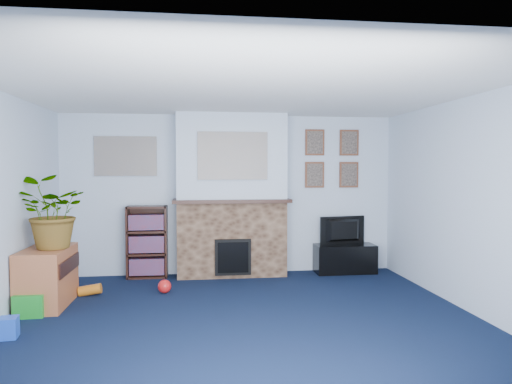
{
  "coord_description": "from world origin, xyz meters",
  "views": [
    {
      "loc": [
        -0.47,
        -4.68,
        1.6
      ],
      "look_at": [
        0.23,
        1.0,
        1.3
      ],
      "focal_mm": 32.0,
      "sensor_mm": 36.0,
      "label": 1
    }
  ],
  "objects": [
    {
      "name": "floor",
      "position": [
        0.0,
        0.0,
        0.0
      ],
      "size": [
        5.0,
        4.5,
        0.01
      ],
      "primitive_type": "cube",
      "color": "black",
      "rests_on": "ground"
    },
    {
      "name": "ceiling",
      "position": [
        0.0,
        0.0,
        2.4
      ],
      "size": [
        5.0,
        4.5,
        0.01
      ],
      "primitive_type": "cube",
      "color": "white",
      "rests_on": "wall_back"
    },
    {
      "name": "wall_back",
      "position": [
        0.0,
        2.25,
        1.2
      ],
      "size": [
        5.0,
        0.04,
        2.4
      ],
      "primitive_type": "cube",
      "color": "silver",
      "rests_on": "ground"
    },
    {
      "name": "wall_front",
      "position": [
        0.0,
        -2.25,
        1.2
      ],
      "size": [
        5.0,
        0.04,
        2.4
      ],
      "primitive_type": "cube",
      "color": "silver",
      "rests_on": "ground"
    },
    {
      "name": "wall_right",
      "position": [
        2.5,
        0.0,
        1.2
      ],
      "size": [
        0.04,
        4.5,
        2.4
      ],
      "primitive_type": "cube",
      "color": "silver",
      "rests_on": "ground"
    },
    {
      "name": "chimney_breast",
      "position": [
        0.0,
        2.05,
        1.18
      ],
      "size": [
        1.72,
        0.5,
        2.4
      ],
      "color": "brown",
      "rests_on": "ground"
    },
    {
      "name": "collage_main",
      "position": [
        0.0,
        1.84,
        1.78
      ],
      "size": [
        1.0,
        0.03,
        0.68
      ],
      "primitive_type": "cube",
      "color": "gray",
      "rests_on": "chimney_breast"
    },
    {
      "name": "collage_left",
      "position": [
        -1.55,
        2.23,
        1.78
      ],
      "size": [
        0.9,
        0.03,
        0.58
      ],
      "primitive_type": "cube",
      "color": "gray",
      "rests_on": "wall_back"
    },
    {
      "name": "portrait_tl",
      "position": [
        1.3,
        2.23,
        2.0
      ],
      "size": [
        0.3,
        0.03,
        0.4
      ],
      "primitive_type": "cube",
      "color": "brown",
      "rests_on": "wall_back"
    },
    {
      "name": "portrait_tr",
      "position": [
        1.85,
        2.23,
        2.0
      ],
      "size": [
        0.3,
        0.03,
        0.4
      ],
      "primitive_type": "cube",
      "color": "brown",
      "rests_on": "wall_back"
    },
    {
      "name": "portrait_bl",
      "position": [
        1.3,
        2.23,
        1.5
      ],
      "size": [
        0.3,
        0.03,
        0.4
      ],
      "primitive_type": "cube",
      "color": "brown",
      "rests_on": "wall_back"
    },
    {
      "name": "portrait_br",
      "position": [
        1.85,
        2.23,
        1.5
      ],
      "size": [
        0.3,
        0.03,
        0.4
      ],
      "primitive_type": "cube",
      "color": "brown",
      "rests_on": "wall_back"
    },
    {
      "name": "tv_stand",
      "position": [
        1.73,
        2.03,
        0.23
      ],
      "size": [
        0.91,
        0.39,
        0.43
      ],
      "primitive_type": "cube",
      "color": "black",
      "rests_on": "ground"
    },
    {
      "name": "television",
      "position": [
        1.73,
        2.05,
        0.65
      ],
      "size": [
        0.75,
        0.23,
        0.43
      ],
      "primitive_type": "imported",
      "rotation": [
        0.0,
        0.0,
        3.32
      ],
      "color": "black",
      "rests_on": "tv_stand"
    },
    {
      "name": "bookshelf",
      "position": [
        -1.24,
        2.11,
        0.5
      ],
      "size": [
        0.58,
        0.28,
        1.05
      ],
      "color": "black",
      "rests_on": "ground"
    },
    {
      "name": "sideboard",
      "position": [
        -2.24,
        0.83,
        0.35
      ],
      "size": [
        0.48,
        0.87,
        0.67
      ],
      "primitive_type": "cube",
      "color": "#A25834",
      "rests_on": "ground"
    },
    {
      "name": "potted_plant",
      "position": [
        -2.19,
        0.78,
        1.1
      ],
      "size": [
        0.9,
        0.82,
        0.85
      ],
      "primitive_type": "imported",
      "rotation": [
        0.0,
        0.0,
        3.37
      ],
      "color": "#26661E",
      "rests_on": "sideboard"
    },
    {
      "name": "mantel_clock",
      "position": [
        -0.02,
        2.0,
        1.22
      ],
      "size": [
        0.11,
        0.06,
        0.15
      ],
      "primitive_type": "cube",
      "color": "gold",
      "rests_on": "chimney_breast"
    },
    {
      "name": "mantel_candle",
      "position": [
        0.29,
        2.0,
        1.23
      ],
      "size": [
        0.05,
        0.05,
        0.16
      ],
      "primitive_type": "cylinder",
      "color": "#B2BFC6",
      "rests_on": "chimney_breast"
    },
    {
      "name": "mantel_teddy",
      "position": [
        -0.55,
        2.0,
        1.22
      ],
      "size": [
        0.12,
        0.12,
        0.12
      ],
      "primitive_type": "sphere",
      "color": "gray",
      "rests_on": "chimney_breast"
    },
    {
      "name": "mantel_can",
      "position": [
        0.7,
        2.0,
        1.21
      ],
      "size": [
        0.06,
        0.06,
        0.13
      ],
      "primitive_type": "cylinder",
      "color": "blue",
      "rests_on": "chimney_breast"
    },
    {
      "name": "green_crate",
      "position": [
        -2.3,
        0.46,
        0.14
      ],
      "size": [
        0.32,
        0.26,
        0.25
      ],
      "primitive_type": "cube",
      "rotation": [
        0.0,
        0.0,
        0.03
      ],
      "color": "#198C26",
      "rests_on": "ground"
    },
    {
      "name": "toy_ball",
      "position": [
        -0.93,
        1.2,
        0.09
      ],
      "size": [
        0.17,
        0.17,
        0.17
      ],
      "primitive_type": "sphere",
      "color": "red",
      "rests_on": "ground"
    },
    {
      "name": "toy_block",
      "position": [
        -2.27,
        -0.2,
        0.11
      ],
      "size": [
        0.18,
        0.18,
        0.2
      ],
      "primitive_type": "cube",
      "rotation": [
        0.0,
        0.0,
        0.13
      ],
      "color": "blue",
      "rests_on": "ground"
    },
    {
      "name": "toy_tube",
      "position": [
        -1.85,
        1.2,
        0.07
      ],
      "size": [
        0.29,
        0.13,
        0.16
      ],
      "primitive_type": "cylinder",
      "rotation": [
        0.0,
        1.43,
        0.0
      ],
      "color": "orange",
      "rests_on": "ground"
    }
  ]
}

